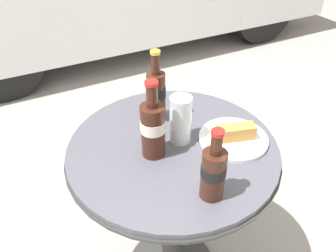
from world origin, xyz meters
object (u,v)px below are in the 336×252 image
cola_bottle_left (156,94)px  lunch_plate_near (234,137)px  cola_bottle_center (153,127)px  drinking_glass (180,121)px  bistro_table (172,185)px  cola_bottle_right (213,172)px

cola_bottle_left → lunch_plate_near: bearing=-53.4°
cola_bottle_center → lunch_plate_near: (0.25, -0.06, -0.08)m
cola_bottle_center → lunch_plate_near: cola_bottle_center is taller
lunch_plate_near → drinking_glass: bearing=151.4°
lunch_plate_near → cola_bottle_center: bearing=166.3°
drinking_glass → bistro_table: bearing=-160.8°
bistro_table → cola_bottle_center: bearing=-172.8°
bistro_table → cola_bottle_right: cola_bottle_right is taller
lunch_plate_near → cola_bottle_left: bearing=126.6°
cola_bottle_center → drinking_glass: (0.10, 0.02, -0.03)m
bistro_table → cola_bottle_right: size_ratio=3.37×
cola_bottle_center → drinking_glass: bearing=11.1°
cola_bottle_left → lunch_plate_near: (0.16, -0.22, -0.08)m
cola_bottle_left → lunch_plate_near: cola_bottle_left is taller
lunch_plate_near → bistro_table: bearing=158.8°
cola_bottle_center → drinking_glass: 0.11m
drinking_glass → lunch_plate_near: bearing=-28.6°
bistro_table → cola_bottle_right: bearing=-91.5°
cola_bottle_left → drinking_glass: size_ratio=1.60×
drinking_glass → lunch_plate_near: 0.18m
cola_bottle_left → cola_bottle_right: bearing=-93.5°
bistro_table → lunch_plate_near: size_ratio=3.27×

